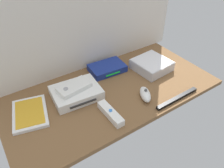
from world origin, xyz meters
The scene contains 10 objects.
ground_plane centered at (0.00, 0.00, -1.00)cm, with size 100.00×48.00×2.00cm, color brown.
back_wall centered at (0.00, 24.60, 32.00)cm, with size 110.00×1.20×64.00cm, color silver.
game_console centered at (-15.62, 5.57, 2.20)cm, with size 22.32×17.88×4.40cm.
mini_computer centered at (27.40, 3.56, 2.64)cm, with size 18.28×18.28×5.30cm.
game_case centered at (-36.81, 5.92, 0.76)cm, with size 17.79×21.72×1.56cm.
network_router centered at (7.03, 15.15, 1.70)cm, with size 18.82×13.31×3.40cm.
remote_wand centered at (-9.50, -13.22, 1.51)cm, with size 3.82×14.85×3.40cm.
remote_nunchuk centered at (9.68, -12.32, 2.04)cm, with size 8.38×10.91×5.10cm.
remote_classic_pad centered at (-16.23, 6.00, 5.41)cm, with size 15.37×9.93×2.40cm.
sensor_bar centered at (20.87, -21.20, 0.70)cm, with size 24.00×1.80×1.40cm, color black.
Camera 1 is at (-44.35, -66.76, 66.90)cm, focal length 35.65 mm.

